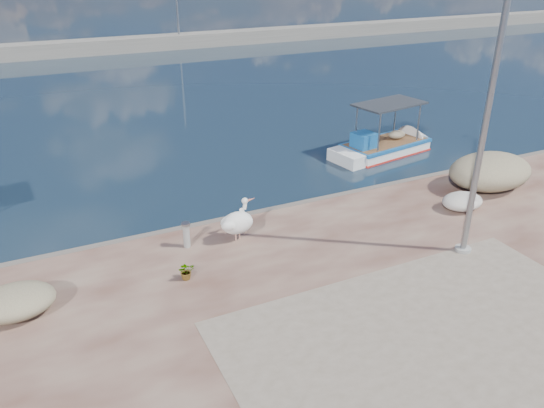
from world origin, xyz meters
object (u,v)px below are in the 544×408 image
Objects in this scene: pelican at (238,222)px; bollard_near at (186,234)px; boat_right at (384,149)px; lamp_post at (482,136)px.

bollard_near is at bearing 146.11° from pelican.
boat_right is 0.80× the size of lamp_post.
lamp_post is 8.16m from bollard_near.
boat_right is at bearing 25.44° from bollard_near.
pelican is (-9.00, -5.21, 0.87)m from boat_right.
pelican is at bearing -9.64° from bollard_near.
lamp_post is (5.35, -3.24, 2.73)m from pelican.
pelican is 6.82m from lamp_post.
bollard_near is (-10.44, -4.97, 0.70)m from boat_right.
bollard_near is (-6.79, 3.48, -2.89)m from lamp_post.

